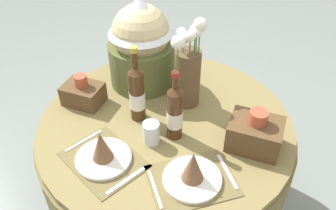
# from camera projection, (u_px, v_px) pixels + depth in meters

# --- Properties ---
(ground) EXTENTS (8.00, 8.00, 0.00)m
(ground) POSITION_uv_depth(u_px,v_px,m) (166.00, 209.00, 2.17)
(ground) COLOR gray
(dining_table) EXTENTS (1.25, 1.25, 0.72)m
(dining_table) POSITION_uv_depth(u_px,v_px,m) (166.00, 144.00, 1.81)
(dining_table) COLOR olive
(dining_table) RESTS_ON ground
(place_setting_left) EXTENTS (0.42, 0.38, 0.16)m
(place_setting_left) POSITION_uv_depth(u_px,v_px,m) (103.00, 153.00, 1.49)
(place_setting_left) COLOR brown
(place_setting_left) RESTS_ON dining_table
(place_setting_right) EXTENTS (0.43, 0.41, 0.16)m
(place_setting_right) POSITION_uv_depth(u_px,v_px,m) (192.00, 173.00, 1.41)
(place_setting_right) COLOR brown
(place_setting_right) RESTS_ON dining_table
(flower_vase) EXTENTS (0.15, 0.21, 0.48)m
(flower_vase) POSITION_uv_depth(u_px,v_px,m) (188.00, 70.00, 1.70)
(flower_vase) COLOR brown
(flower_vase) RESTS_ON dining_table
(wine_bottle_left) EXTENTS (0.07, 0.07, 0.35)m
(wine_bottle_left) POSITION_uv_depth(u_px,v_px,m) (175.00, 112.00, 1.56)
(wine_bottle_left) COLOR #422814
(wine_bottle_left) RESTS_ON dining_table
(wine_bottle_centre) EXTENTS (0.07, 0.07, 0.39)m
(wine_bottle_centre) POSITION_uv_depth(u_px,v_px,m) (137.00, 93.00, 1.65)
(wine_bottle_centre) COLOR #422814
(wine_bottle_centre) RESTS_ON dining_table
(tumbler_near_left) EXTENTS (0.08, 0.08, 0.11)m
(tumbler_near_left) POSITION_uv_depth(u_px,v_px,m) (151.00, 133.00, 1.58)
(tumbler_near_left) COLOR silver
(tumbler_near_left) RESTS_ON dining_table
(gift_tub_back_left) EXTENTS (0.35, 0.35, 0.49)m
(gift_tub_back_left) POSITION_uv_depth(u_px,v_px,m) (141.00, 40.00, 1.82)
(gift_tub_back_left) COLOR #566033
(gift_tub_back_left) RESTS_ON dining_table
(woven_basket_side_left) EXTENTS (0.19, 0.14, 0.16)m
(woven_basket_side_left) POSITION_uv_depth(u_px,v_px,m) (83.00, 93.00, 1.80)
(woven_basket_side_left) COLOR brown
(woven_basket_side_left) RESTS_ON dining_table
(woven_basket_side_right) EXTENTS (0.23, 0.18, 0.20)m
(woven_basket_side_right) POSITION_uv_depth(u_px,v_px,m) (255.00, 133.00, 1.55)
(woven_basket_side_right) COLOR brown
(woven_basket_side_right) RESTS_ON dining_table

